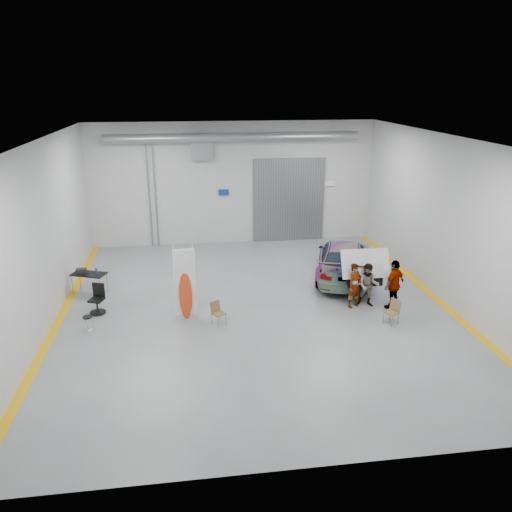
{
  "coord_description": "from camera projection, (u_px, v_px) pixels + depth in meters",
  "views": [
    {
      "loc": [
        -2.25,
        -16.27,
        7.76
      ],
      "look_at": [
        0.21,
        1.42,
        1.5
      ],
      "focal_mm": 35.0,
      "sensor_mm": 36.0,
      "label": 1
    }
  ],
  "objects": [
    {
      "name": "work_table",
      "position": [
        87.0,
        274.0,
        19.1
      ],
      "size": [
        1.43,
        1.07,
        1.05
      ],
      "rotation": [
        0.0,
        0.0,
        -0.37
      ],
      "color": "gray",
      "rests_on": "ground"
    },
    {
      "name": "folding_chair_far",
      "position": [
        391.0,
        317.0,
        16.81
      ],
      "size": [
        0.55,
        0.66,
        0.86
      ],
      "rotation": [
        0.0,
        0.0,
        -1.03
      ],
      "color": "brown",
      "rests_on": "ground"
    },
    {
      "name": "shop_stool",
      "position": [
        88.0,
        325.0,
        16.12
      ],
      "size": [
        0.32,
        0.32,
        0.63
      ],
      "rotation": [
        0.0,
        0.0,
        -0.16
      ],
      "color": "black",
      "rests_on": "ground"
    },
    {
      "name": "surfboard_display",
      "position": [
        185.0,
        289.0,
        17.0
      ],
      "size": [
        0.76,
        0.23,
        2.67
      ],
      "rotation": [
        0.0,
        0.0,
        0.06
      ],
      "color": "white",
      "rests_on": "ground"
    },
    {
      "name": "person_b",
      "position": [
        368.0,
        285.0,
        18.0
      ],
      "size": [
        0.95,
        0.84,
        1.63
      ],
      "primitive_type": "imported",
      "rotation": [
        0.0,
        0.0,
        -0.35
      ],
      "color": "slate",
      "rests_on": "ground"
    },
    {
      "name": "folding_chair_near",
      "position": [
        219.0,
        318.0,
        16.76
      ],
      "size": [
        0.53,
        0.58,
        0.82
      ],
      "rotation": [
        0.0,
        0.0,
        0.6
      ],
      "color": "brown",
      "rests_on": "ground"
    },
    {
      "name": "room_shell",
      "position": [
        254.0,
        185.0,
        18.82
      ],
      "size": [
        14.02,
        16.18,
        6.01
      ],
      "color": "#AFB0B3",
      "rests_on": "ground"
    },
    {
      "name": "trunk_lid",
      "position": [
        365.0,
        261.0,
        18.26
      ],
      "size": [
        1.8,
        1.09,
        0.04
      ],
      "primitive_type": "cube",
      "color": "silver",
      "rests_on": "sedan_car"
    },
    {
      "name": "office_chair",
      "position": [
        97.0,
        301.0,
        17.58
      ],
      "size": [
        0.58,
        0.61,
        1.05
      ],
      "rotation": [
        0.0,
        0.0,
        -0.33
      ],
      "color": "black",
      "rests_on": "ground"
    },
    {
      "name": "person_a",
      "position": [
        355.0,
        285.0,
        17.92
      ],
      "size": [
        0.72,
        0.63,
        1.66
      ],
      "primitive_type": "imported",
      "rotation": [
        0.0,
        0.0,
        0.48
      ],
      "color": "#866849",
      "rests_on": "ground"
    },
    {
      "name": "ground",
      "position": [
        256.0,
        308.0,
        18.07
      ],
      "size": [
        16.0,
        16.0,
        0.0
      ],
      "primitive_type": "plane",
      "color": "slate",
      "rests_on": "ground"
    },
    {
      "name": "sedan_car",
      "position": [
        344.0,
        259.0,
        20.78
      ],
      "size": [
        3.7,
        5.73,
        1.54
      ],
      "primitive_type": "imported",
      "rotation": [
        0.0,
        0.0,
        2.83
      ],
      "color": "white",
      "rests_on": "ground"
    },
    {
      "name": "person_c",
      "position": [
        394.0,
        284.0,
        17.77
      ],
      "size": [
        1.13,
        0.96,
        1.84
      ],
      "primitive_type": "imported",
      "rotation": [
        0.0,
        0.0,
        3.74
      ],
      "color": "olive",
      "rests_on": "ground"
    }
  ]
}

